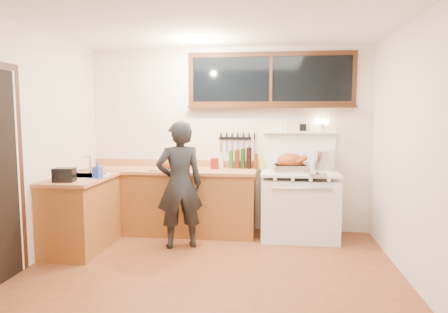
# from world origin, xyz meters

# --- Properties ---
(ground_plane) EXTENTS (4.00, 3.50, 0.02)m
(ground_plane) POSITION_xyz_m (0.00, 0.00, -0.01)
(ground_plane) COLOR brown
(room_shell) EXTENTS (4.10, 3.60, 2.65)m
(room_shell) POSITION_xyz_m (0.00, 0.00, 1.65)
(room_shell) COLOR silver
(room_shell) RESTS_ON ground
(counter_back) EXTENTS (2.44, 0.64, 1.00)m
(counter_back) POSITION_xyz_m (-0.80, 1.45, 0.45)
(counter_back) COLOR brown
(counter_back) RESTS_ON ground
(counter_left) EXTENTS (0.64, 1.09, 0.90)m
(counter_left) POSITION_xyz_m (-1.70, 0.62, 0.45)
(counter_left) COLOR brown
(counter_left) RESTS_ON ground
(sink_unit) EXTENTS (0.50, 0.45, 0.37)m
(sink_unit) POSITION_xyz_m (-1.68, 0.70, 0.85)
(sink_unit) COLOR white
(sink_unit) RESTS_ON counter_left
(vintage_stove) EXTENTS (1.02, 0.74, 1.59)m
(vintage_stove) POSITION_xyz_m (1.00, 1.41, 0.47)
(vintage_stove) COLOR white
(vintage_stove) RESTS_ON ground
(back_window) EXTENTS (2.32, 0.13, 0.77)m
(back_window) POSITION_xyz_m (0.60, 1.72, 2.06)
(back_window) COLOR black
(back_window) RESTS_ON room_shell
(knife_strip) EXTENTS (0.52, 0.03, 0.28)m
(knife_strip) POSITION_xyz_m (0.12, 1.73, 1.31)
(knife_strip) COLOR black
(knife_strip) RESTS_ON room_shell
(man) EXTENTS (0.68, 0.56, 1.58)m
(man) POSITION_xyz_m (-0.50, 0.84, 0.79)
(man) COLOR black
(man) RESTS_ON ground
(soap_bottle) EXTENTS (0.11, 0.11, 0.20)m
(soap_bottle) POSITION_xyz_m (-1.43, 0.54, 1.00)
(soap_bottle) COLOR blue
(soap_bottle) RESTS_ON counter_left
(toaster) EXTENTS (0.25, 0.19, 0.16)m
(toaster) POSITION_xyz_m (-1.70, 0.27, 0.98)
(toaster) COLOR black
(toaster) RESTS_ON counter_left
(cutting_board) EXTENTS (0.43, 0.33, 0.14)m
(cutting_board) POSITION_xyz_m (-0.78, 1.35, 0.95)
(cutting_board) COLOR #BA744A
(cutting_board) RESTS_ON counter_back
(roast_turkey) EXTENTS (0.50, 0.41, 0.25)m
(roast_turkey) POSITION_xyz_m (0.87, 1.35, 1.00)
(roast_turkey) COLOR silver
(roast_turkey) RESTS_ON vintage_stove
(stockpot) EXTENTS (0.31, 0.31, 0.27)m
(stockpot) POSITION_xyz_m (1.34, 1.56, 1.04)
(stockpot) COLOR silver
(stockpot) RESTS_ON vintage_stove
(saucepan) EXTENTS (0.19, 0.28, 0.11)m
(saucepan) POSITION_xyz_m (1.03, 1.60, 0.96)
(saucepan) COLOR silver
(saucepan) RESTS_ON vintage_stove
(pot_lid) EXTENTS (0.30, 0.30, 0.04)m
(pot_lid) POSITION_xyz_m (1.20, 1.10, 0.91)
(pot_lid) COLOR silver
(pot_lid) RESTS_ON vintage_stove
(coffee_tin) EXTENTS (0.12, 0.11, 0.15)m
(coffee_tin) POSITION_xyz_m (-0.17, 1.54, 0.98)
(coffee_tin) COLOR maroon
(coffee_tin) RESTS_ON counter_back
(pitcher) EXTENTS (0.10, 0.10, 0.18)m
(pitcher) POSITION_xyz_m (-0.10, 1.65, 0.99)
(pitcher) COLOR white
(pitcher) RESTS_ON counter_back
(bottle_cluster) EXTENTS (0.49, 0.07, 0.30)m
(bottle_cluster) POSITION_xyz_m (0.25, 1.63, 1.03)
(bottle_cluster) COLOR black
(bottle_cluster) RESTS_ON counter_back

